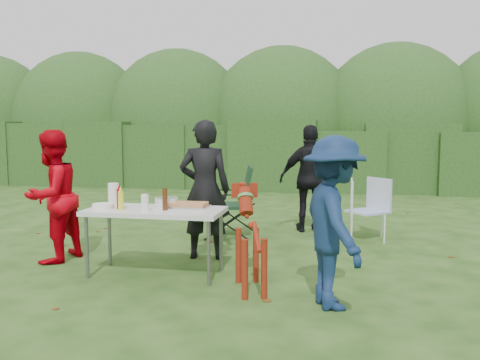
% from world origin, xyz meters
% --- Properties ---
extents(ground, '(80.00, 80.00, 0.00)m').
position_xyz_m(ground, '(0.00, 0.00, 0.00)').
color(ground, '#1E4211').
extents(hedge_row, '(22.00, 1.40, 1.70)m').
position_xyz_m(hedge_row, '(0.00, 8.00, 0.85)').
color(hedge_row, '#23471C').
rests_on(hedge_row, ground).
extents(shrub_backdrop, '(20.00, 2.60, 3.20)m').
position_xyz_m(shrub_backdrop, '(0.00, 9.60, 1.60)').
color(shrub_backdrop, '#3D6628').
rests_on(shrub_backdrop, ground).
extents(folding_table, '(1.50, 0.70, 0.74)m').
position_xyz_m(folding_table, '(-0.32, -0.09, 0.69)').
color(folding_table, silver).
rests_on(folding_table, ground).
extents(person_cook, '(0.68, 0.49, 1.73)m').
position_xyz_m(person_cook, '(0.03, 0.71, 0.87)').
color(person_cook, black).
rests_on(person_cook, ground).
extents(person_red_jacket, '(0.74, 0.88, 1.61)m').
position_xyz_m(person_red_jacket, '(-1.74, 0.21, 0.80)').
color(person_red_jacket, '#BD000D').
rests_on(person_red_jacket, ground).
extents(person_black_puffy, '(1.05, 0.62, 1.67)m').
position_xyz_m(person_black_puffy, '(1.24, 2.61, 0.84)').
color(person_black_puffy, black).
rests_on(person_black_puffy, ground).
extents(child, '(0.89, 1.15, 1.57)m').
position_xyz_m(child, '(1.62, -0.74, 0.78)').
color(child, '#11274D').
rests_on(child, ground).
extents(dog, '(0.73, 1.14, 1.01)m').
position_xyz_m(dog, '(0.81, -0.43, 0.50)').
color(dog, maroon).
rests_on(dog, ground).
extents(camping_chair, '(0.79, 0.79, 1.07)m').
position_xyz_m(camping_chair, '(0.08, 2.00, 0.53)').
color(camping_chair, '#15341D').
rests_on(camping_chair, ground).
extents(lawn_chair, '(0.75, 0.75, 0.90)m').
position_xyz_m(lawn_chair, '(2.08, 2.18, 0.45)').
color(lawn_chair, '#4C6EC4').
rests_on(lawn_chair, ground).
extents(food_tray, '(0.45, 0.30, 0.02)m').
position_xyz_m(food_tray, '(0.01, 0.08, 0.75)').
color(food_tray, '#B7B7BA').
rests_on(food_tray, folding_table).
extents(focaccia_bread, '(0.40, 0.26, 0.04)m').
position_xyz_m(focaccia_bread, '(0.01, 0.08, 0.78)').
color(focaccia_bread, '#C0814C').
rests_on(focaccia_bread, food_tray).
extents(mustard_bottle, '(0.06, 0.06, 0.20)m').
position_xyz_m(mustard_bottle, '(-0.67, -0.20, 0.84)').
color(mustard_bottle, yellow).
rests_on(mustard_bottle, folding_table).
extents(ketchup_bottle, '(0.06, 0.06, 0.22)m').
position_xyz_m(ketchup_bottle, '(-0.70, -0.16, 0.85)').
color(ketchup_bottle, '#AB000E').
rests_on(ketchup_bottle, folding_table).
extents(beer_bottle, '(0.06, 0.06, 0.24)m').
position_xyz_m(beer_bottle, '(-0.18, -0.15, 0.86)').
color(beer_bottle, '#47230F').
rests_on(beer_bottle, folding_table).
extents(paper_towel_roll, '(0.12, 0.12, 0.26)m').
position_xyz_m(paper_towel_roll, '(-0.86, 0.03, 0.87)').
color(paper_towel_roll, white).
rests_on(paper_towel_roll, folding_table).
extents(cup_stack, '(0.08, 0.08, 0.18)m').
position_xyz_m(cup_stack, '(-0.38, -0.24, 0.83)').
color(cup_stack, white).
rests_on(cup_stack, folding_table).
extents(pasta_bowl, '(0.26, 0.26, 0.10)m').
position_xyz_m(pasta_bowl, '(-0.25, 0.09, 0.79)').
color(pasta_bowl, silver).
rests_on(pasta_bowl, folding_table).
extents(plate_stack, '(0.24, 0.24, 0.05)m').
position_xyz_m(plate_stack, '(-0.90, -0.15, 0.77)').
color(plate_stack, white).
rests_on(plate_stack, folding_table).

